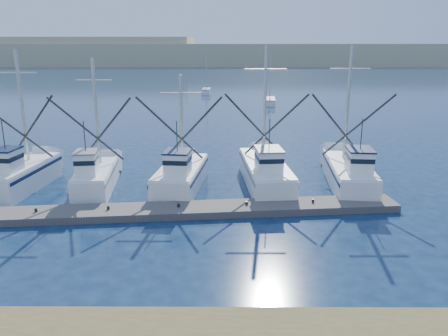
% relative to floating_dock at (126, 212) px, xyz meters
% --- Properties ---
extents(ground, '(500.00, 500.00, 0.00)m').
position_rel_floating_dock_xyz_m(ground, '(8.48, -6.66, -0.21)').
color(ground, '#0D1B3B').
rests_on(ground, ground).
extents(floating_dock, '(32.04, 5.39, 0.43)m').
position_rel_floating_dock_xyz_m(floating_dock, '(0.00, 0.00, 0.00)').
color(floating_dock, '#56504D').
rests_on(floating_dock, ground).
extents(dune_ridge, '(360.00, 60.00, 10.00)m').
position_rel_floating_dock_xyz_m(dune_ridge, '(8.48, 203.34, 4.79)').
color(dune_ridge, tan).
rests_on(dune_ridge, ground).
extents(trawler_fleet, '(30.84, 9.04, 9.50)m').
position_rel_floating_dock_xyz_m(trawler_fleet, '(1.38, 4.99, 0.79)').
color(trawler_fleet, white).
rests_on(trawler_fleet, ground).
extents(sailboat_near, '(2.14, 6.18, 8.10)m').
position_rel_floating_dock_xyz_m(sailboat_near, '(12.98, 49.26, 0.28)').
color(sailboat_near, white).
rests_on(sailboat_near, ground).
extents(sailboat_far, '(1.63, 5.28, 8.10)m').
position_rel_floating_dock_xyz_m(sailboat_far, '(1.72, 65.73, 0.29)').
color(sailboat_far, white).
rests_on(sailboat_far, ground).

